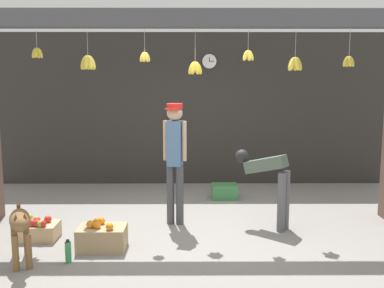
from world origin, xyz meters
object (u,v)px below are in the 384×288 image
(dog, at_px, (20,225))
(water_bottle, at_px, (68,252))
(worker_stooping, at_px, (269,178))
(fruit_crate_oranges, at_px, (102,237))
(wall_clock, at_px, (209,61))
(produce_box_green, at_px, (224,191))
(fruit_crate_apples, at_px, (39,230))
(shopkeeper, at_px, (175,153))

(dog, bearing_deg, water_bottle, 69.20)
(worker_stooping, distance_m, water_bottle, 2.84)
(fruit_crate_oranges, xyz_separation_m, water_bottle, (-0.30, -0.41, -0.03))
(worker_stooping, height_order, wall_clock, wall_clock)
(produce_box_green, xyz_separation_m, wall_clock, (-0.23, 1.13, 2.33))
(produce_box_green, distance_m, water_bottle, 3.38)
(dog, height_order, produce_box_green, dog)
(fruit_crate_oranges, distance_m, wall_clock, 4.39)
(fruit_crate_apples, relative_size, wall_clock, 1.62)
(fruit_crate_oranges, relative_size, produce_box_green, 1.30)
(produce_box_green, height_order, wall_clock, wall_clock)
(dog, relative_size, wall_clock, 2.65)
(shopkeeper, relative_size, wall_clock, 5.94)
(shopkeeper, bearing_deg, dog, 53.43)
(worker_stooping, xyz_separation_m, water_bottle, (-2.50, -1.21, -0.59))
(water_bottle, bearing_deg, worker_stooping, 25.83)
(shopkeeper, relative_size, fruit_crate_oranges, 3.00)
(water_bottle, bearing_deg, shopkeeper, 49.06)
(fruit_crate_apples, distance_m, water_bottle, 0.96)
(shopkeeper, distance_m, water_bottle, 2.02)
(dog, bearing_deg, wall_clock, 125.91)
(wall_clock, bearing_deg, shopkeeper, -103.52)
(shopkeeper, distance_m, wall_clock, 2.93)
(dog, bearing_deg, fruit_crate_oranges, 94.48)
(water_bottle, distance_m, wall_clock, 4.84)
(dog, height_order, water_bottle, dog)
(produce_box_green, xyz_separation_m, water_bottle, (-2.00, -2.72, -0.00))
(fruit_crate_oranges, height_order, water_bottle, fruit_crate_oranges)
(produce_box_green, bearing_deg, dog, -132.58)
(fruit_crate_apples, bearing_deg, wall_clock, 52.61)
(shopkeeper, distance_m, fruit_crate_apples, 2.09)
(fruit_crate_oranges, relative_size, water_bottle, 2.14)
(fruit_crate_apples, xyz_separation_m, wall_clock, (2.37, 3.10, 2.32))
(shopkeeper, bearing_deg, worker_stooping, -172.04)
(fruit_crate_oranges, bearing_deg, fruit_crate_apples, 159.37)
(dog, xyz_separation_m, shopkeeper, (1.70, 1.38, 0.59))
(shopkeeper, relative_size, produce_box_green, 3.91)
(worker_stooping, distance_m, produce_box_green, 1.70)
(dog, xyz_separation_m, fruit_crate_oranges, (0.82, 0.44, -0.30))
(dog, distance_m, worker_stooping, 3.27)
(produce_box_green, bearing_deg, fruit_crate_oranges, -126.37)
(dog, xyz_separation_m, worker_stooping, (3.02, 1.23, 0.27))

